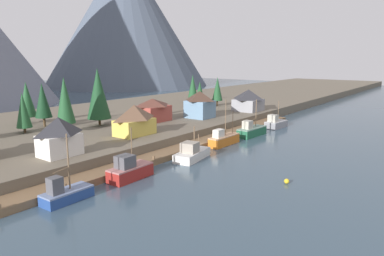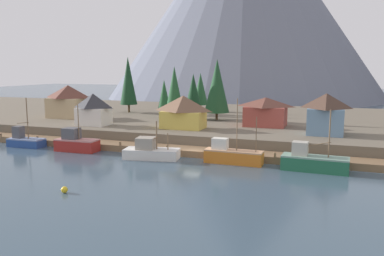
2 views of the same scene
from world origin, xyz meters
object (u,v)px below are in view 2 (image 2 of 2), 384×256
conifer_mid_left (217,86)px  conifer_mid_right (164,95)px  fishing_boat_green (313,162)px  house_yellow (183,112)px  house_red (266,111)px  conifer_back_left (174,88)px  house_tan (69,101)px  fishing_boat_orange (232,155)px  house_white (93,109)px  conifer_centre (128,81)px  fishing_boat_white (150,151)px  house_blue (326,113)px  conifer_back_right (200,89)px  channel_buoy (64,190)px  fishing_boat_blue (25,141)px  fishing_boat_red (76,143)px  conifer_near_left (193,90)px

conifer_mid_left → conifer_mid_right: (-14.04, 5.23, -2.47)m
fishing_boat_green → house_yellow: (-22.74, 12.85, 4.28)m
house_red → conifer_back_left: 20.60m
house_tan → fishing_boat_orange: bearing=-24.6°
fishing_boat_green → house_red: fishing_boat_green is taller
house_white → conifer_centre: conifer_centre is taller
house_white → conifer_mid_left: 24.97m
fishing_boat_white → house_blue: size_ratio=1.27×
conifer_back_left → conifer_back_right: size_ratio=1.17×
conifer_mid_left → conifer_back_left: bearing=-172.7°
fishing_boat_orange → conifer_centre: (-33.33, 31.82, 8.86)m
house_white → house_yellow: size_ratio=0.78×
conifer_centre → channel_buoy: 55.24m
fishing_boat_blue → fishing_boat_red: 10.21m
house_blue → conifer_back_right: size_ratio=0.70×
house_blue → conifer_mid_right: conifer_mid_right is taller
house_blue → house_tan: (-52.29, 4.15, 0.18)m
fishing_boat_red → conifer_near_left: bearing=75.8°
fishing_boat_green → fishing_boat_blue: bearing=-177.7°
fishing_boat_orange → conifer_back_left: (-18.61, 24.65, 7.73)m
house_white → conifer_centre: size_ratio=0.45×
fishing_boat_green → conifer_back_left: (-29.37, 25.06, 7.72)m
conifer_near_left → channel_buoy: size_ratio=13.22×
fishing_boat_blue → house_white: size_ratio=1.37×
conifer_back_right → conifer_near_left: bearing=-87.4°
fishing_boat_blue → fishing_boat_green: (46.27, -0.22, 0.17)m
fishing_boat_orange → conifer_back_right: (-18.04, 40.09, 6.78)m
fishing_boat_orange → conifer_near_left: conifer_near_left is taller
house_blue → fishing_boat_blue: bearing=-162.8°
house_white → house_yellow: (17.14, 1.87, -0.05)m
fishing_boat_blue → fishing_boat_white: fishing_boat_blue is taller
fishing_boat_red → house_blue: house_blue is taller
fishing_boat_red → conifer_back_right: conifer_back_right is taller
house_red → conifer_mid_left: conifer_mid_left is taller
fishing_boat_blue → house_blue: house_blue is taller
house_yellow → house_tan: bearing=167.9°
conifer_back_left → channel_buoy: size_ratio=15.60×
fishing_boat_green → house_tan: (-51.31, 18.96, 4.86)m
fishing_boat_orange → house_white: (-29.12, 10.58, 4.35)m
fishing_boat_blue → fishing_boat_orange: (35.50, 0.18, 0.15)m
fishing_boat_white → channel_buoy: bearing=-104.9°
channel_buoy → fishing_boat_blue: bearing=139.8°
fishing_boat_white → conifer_back_right: (-6.16, 41.26, 6.87)m
house_tan → channel_buoy: (27.08, -37.36, -5.69)m
house_white → conifer_mid_left: conifer_mid_left is taller
fishing_boat_orange → conifer_near_left: (-17.77, 34.08, 6.92)m
fishing_boat_orange → house_tan: house_tan is taller
conifer_mid_left → conifer_mid_right: 15.18m
house_red → house_blue: bearing=-29.0°
fishing_boat_white → house_white: 21.32m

